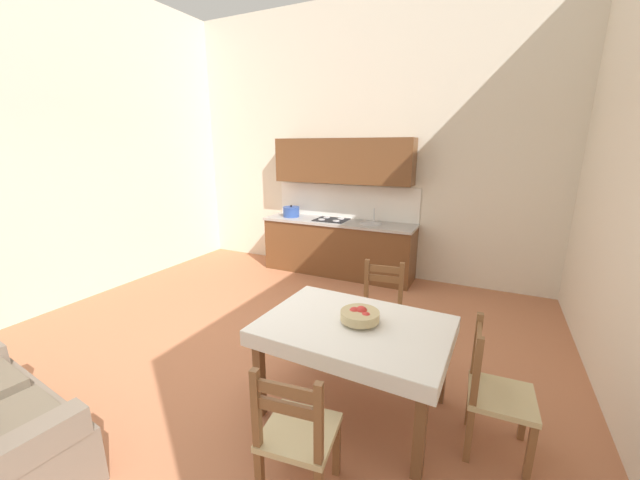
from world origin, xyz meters
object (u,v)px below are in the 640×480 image
at_px(kitchen_cabinetry, 339,223).
at_px(fruit_bowl, 360,316).
at_px(dining_table, 354,337).
at_px(dining_chair_window_side, 495,393).
at_px(dining_chair_kitchen_side, 380,310).
at_px(dining_chair_camera_side, 297,435).

bearing_deg(kitchen_cabinetry, fruit_bowl, -64.49).
height_order(kitchen_cabinetry, dining_table, kitchen_cabinetry).
bearing_deg(dining_chair_window_side, dining_chair_kitchen_side, 139.54).
distance_m(kitchen_cabinetry, dining_chair_kitchen_side, 2.45).
distance_m(kitchen_cabinetry, fruit_bowl, 3.25).
distance_m(dining_chair_kitchen_side, fruit_bowl, 0.99).
relative_size(dining_chair_kitchen_side, fruit_bowl, 3.10).
bearing_deg(kitchen_cabinetry, dining_chair_window_side, -50.94).
distance_m(dining_table, fruit_bowl, 0.18).
bearing_deg(fruit_bowl, dining_chair_window_side, 0.04).
relative_size(kitchen_cabinetry, dining_table, 1.72).
height_order(kitchen_cabinetry, dining_chair_camera_side, kitchen_cabinetry).
height_order(kitchen_cabinetry, dining_chair_window_side, kitchen_cabinetry).
bearing_deg(kitchen_cabinetry, dining_chair_kitchen_side, -57.01).
height_order(dining_table, dining_chair_camera_side, dining_chair_camera_side).
xyz_separation_m(kitchen_cabinetry, dining_table, (1.37, -2.96, -0.22)).
distance_m(dining_chair_camera_side, fruit_bowl, 0.98).
xyz_separation_m(kitchen_cabinetry, dining_chair_kitchen_side, (1.31, -2.02, -0.41)).
bearing_deg(dining_chair_window_side, kitchen_cabinetry, 129.06).
xyz_separation_m(kitchen_cabinetry, dining_chair_window_side, (2.38, -2.93, -0.41)).
relative_size(dining_table, dining_chair_window_side, 1.57).
height_order(dining_chair_camera_side, fruit_bowl, dining_chair_camera_side).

